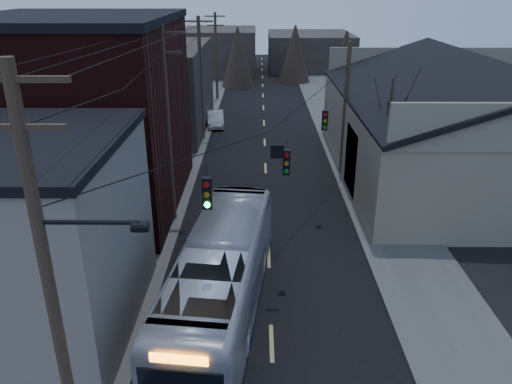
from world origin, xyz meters
TOP-DOWN VIEW (x-y plane):
  - road_surface at (0.00, 30.00)m, footprint 9.00×110.00m
  - sidewalk_left at (-6.50, 30.00)m, footprint 4.00×110.00m
  - sidewalk_right at (6.50, 30.00)m, footprint 4.00×110.00m
  - building_clapboard at (-9.00, 9.00)m, footprint 8.00×8.00m
  - building_brick at (-10.00, 20.00)m, footprint 10.00×12.00m
  - building_left_far at (-9.50, 36.00)m, footprint 9.00×14.00m
  - warehouse at (13.00, 25.00)m, footprint 16.16×20.60m
  - building_far_left at (-6.00, 65.00)m, footprint 10.00×12.00m
  - building_far_right at (7.00, 70.00)m, footprint 12.00×14.00m
  - bare_tree at (6.50, 20.00)m, footprint 0.40×0.40m
  - utility_lines at (-3.11, 24.14)m, footprint 11.24×45.28m
  - bus at (-1.88, 9.80)m, footprint 4.03×11.86m
  - parked_car at (-4.30, 36.96)m, footprint 1.78×4.10m

SIDE VIEW (x-z plane):
  - road_surface at x=0.00m, z-range 0.00..0.02m
  - sidewalk_left at x=-6.50m, z-range 0.00..0.12m
  - sidewalk_right at x=6.50m, z-range 0.00..0.12m
  - parked_car at x=-4.30m, z-range 0.00..1.31m
  - bus at x=-1.88m, z-range 0.00..3.24m
  - building_far_right at x=7.00m, z-range 0.00..5.00m
  - warehouse at x=13.00m, z-range -1.17..6.56m
  - building_far_left at x=-6.00m, z-range 0.00..6.00m
  - building_clapboard at x=-9.00m, z-range 0.00..7.00m
  - building_left_far at x=-9.50m, z-range 0.00..7.00m
  - bare_tree at x=6.50m, z-range 0.00..7.20m
  - utility_lines at x=-3.11m, z-range -0.30..10.20m
  - building_brick at x=-10.00m, z-range 0.00..10.00m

